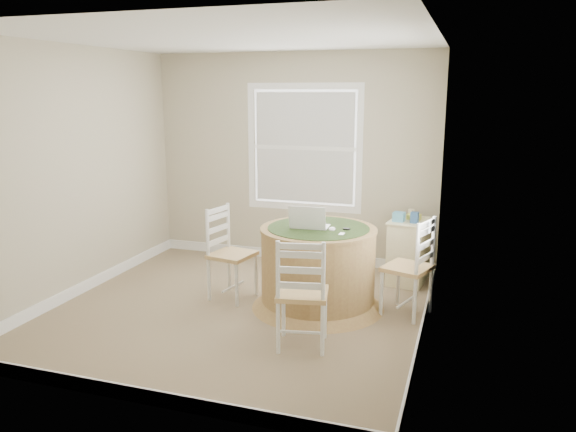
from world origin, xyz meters
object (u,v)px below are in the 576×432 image
(round_table, at_px, (318,264))
(chair_left, at_px, (232,254))
(chair_near, at_px, (302,293))
(chair_right, at_px, (407,267))
(corner_chest, at_px, (408,251))
(laptop, at_px, (309,225))

(round_table, bearing_deg, chair_left, -174.93)
(round_table, bearing_deg, chair_near, -80.25)
(chair_near, relative_size, chair_right, 1.00)
(chair_near, bearing_deg, chair_left, -51.55)
(chair_right, relative_size, corner_chest, 1.31)
(corner_chest, bearing_deg, chair_left, -139.93)
(chair_left, bearing_deg, chair_near, -119.38)
(chair_right, distance_m, laptop, 1.03)
(chair_left, bearing_deg, corner_chest, -46.68)
(corner_chest, bearing_deg, chair_near, -101.39)
(chair_near, distance_m, laptop, 0.96)
(laptop, bearing_deg, corner_chest, -132.09)
(round_table, distance_m, chair_right, 0.87)
(chair_left, relative_size, laptop, 2.52)
(round_table, xyz_separation_m, corner_chest, (0.77, 1.04, -0.08))
(chair_near, xyz_separation_m, corner_chest, (0.67, 1.94, -0.11))
(chair_near, height_order, corner_chest, chair_near)
(round_table, xyz_separation_m, laptop, (-0.08, -0.04, 0.41))
(laptop, bearing_deg, round_table, -159.58)
(chair_left, relative_size, corner_chest, 1.31)
(chair_near, height_order, chair_right, same)
(round_table, relative_size, chair_near, 1.40)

